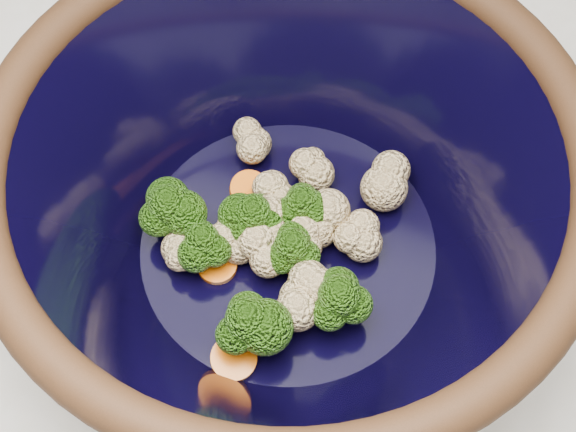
% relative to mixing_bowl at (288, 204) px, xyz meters
% --- Properties ---
extents(mixing_bowl, '(0.48, 0.48, 0.17)m').
position_rel_mixing_bowl_xyz_m(mixing_bowl, '(0.00, 0.00, 0.00)').
color(mixing_bowl, black).
rests_on(mixing_bowl, counter).
extents(vegetable_pile, '(0.17, 0.19, 0.06)m').
position_rel_mixing_bowl_xyz_m(vegetable_pile, '(-0.01, -0.01, -0.03)').
color(vegetable_pile, '#608442').
rests_on(vegetable_pile, mixing_bowl).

